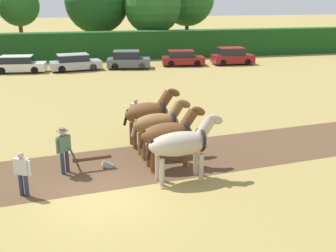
{
  "coord_description": "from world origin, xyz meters",
  "views": [
    {
      "loc": [
        -0.82,
        -12.52,
        6.31
      ],
      "look_at": [
        2.98,
        3.77,
        1.1
      ],
      "focal_mm": 45.0,
      "sensor_mm": 36.0,
      "label": 1
    }
  ],
  "objects_px": {
    "farmer_at_plow": "(64,147)",
    "tree_center_left": "(19,6)",
    "tree_center": "(97,1)",
    "draft_horse_trail_left": "(159,124)",
    "draft_horse_lead_right": "(170,134)",
    "parked_car_center": "(75,63)",
    "plow": "(96,161)",
    "farmer_onlooker_left": "(22,171)",
    "farmer_beside_team": "(136,113)",
    "parked_car_center_right": "(128,60)",
    "tree_center_right": "(153,5)",
    "parked_car_right": "(182,58)",
    "parked_car_far_right": "(232,56)",
    "draft_horse_trail_right": "(149,113)",
    "draft_horse_lead_left": "(183,144)",
    "parked_car_center_left": "(19,64)"
  },
  "relations": [
    {
      "from": "tree_center_right",
      "to": "farmer_onlooker_left",
      "type": "bearing_deg",
      "value": -107.88
    },
    {
      "from": "tree_center_left",
      "to": "draft_horse_trail_right",
      "type": "bearing_deg",
      "value": -76.01
    },
    {
      "from": "tree_center_right",
      "to": "farmer_beside_team",
      "type": "distance_m",
      "value": 29.55
    },
    {
      "from": "farmer_onlooker_left",
      "to": "parked_car_center_right",
      "type": "xyz_separation_m",
      "value": [
        6.83,
        24.33,
        -0.11
      ]
    },
    {
      "from": "tree_center_right",
      "to": "parked_car_center_right",
      "type": "bearing_deg",
      "value": -112.97
    },
    {
      "from": "farmer_beside_team",
      "to": "farmer_onlooker_left",
      "type": "height_order",
      "value": "farmer_beside_team"
    },
    {
      "from": "tree_center_right",
      "to": "draft_horse_trail_right",
      "type": "relative_size",
      "value": 3.18
    },
    {
      "from": "tree_center",
      "to": "draft_horse_trail_right",
      "type": "distance_m",
      "value": 33.03
    },
    {
      "from": "farmer_at_plow",
      "to": "tree_center_left",
      "type": "bearing_deg",
      "value": 145.52
    },
    {
      "from": "tree_center_left",
      "to": "farmer_beside_team",
      "type": "height_order",
      "value": "tree_center_left"
    },
    {
      "from": "tree_center",
      "to": "parked_car_far_right",
      "type": "relative_size",
      "value": 2.34
    },
    {
      "from": "draft_horse_lead_left",
      "to": "farmer_onlooker_left",
      "type": "bearing_deg",
      "value": 174.13
    },
    {
      "from": "tree_center_right",
      "to": "parked_car_center_left",
      "type": "height_order",
      "value": "tree_center_right"
    },
    {
      "from": "tree_center_left",
      "to": "parked_car_far_right",
      "type": "bearing_deg",
      "value": -32.53
    },
    {
      "from": "farmer_at_plow",
      "to": "parked_car_right",
      "type": "bearing_deg",
      "value": 113.3
    },
    {
      "from": "draft_horse_lead_left",
      "to": "plow",
      "type": "distance_m",
      "value": 3.53
    },
    {
      "from": "parked_car_center_right",
      "to": "parked_car_far_right",
      "type": "bearing_deg",
      "value": 10.26
    },
    {
      "from": "draft_horse_lead_left",
      "to": "tree_center",
      "type": "bearing_deg",
      "value": 83.8
    },
    {
      "from": "farmer_at_plow",
      "to": "farmer_onlooker_left",
      "type": "xyz_separation_m",
      "value": [
        -1.31,
        -1.59,
        -0.16
      ]
    },
    {
      "from": "plow",
      "to": "farmer_onlooker_left",
      "type": "xyz_separation_m",
      "value": [
        -2.44,
        -1.71,
        0.55
      ]
    },
    {
      "from": "parked_car_far_right",
      "to": "tree_center_right",
      "type": "bearing_deg",
      "value": 121.81
    },
    {
      "from": "draft_horse_trail_right",
      "to": "farmer_beside_team",
      "type": "height_order",
      "value": "draft_horse_trail_right"
    },
    {
      "from": "plow",
      "to": "parked_car_center_right",
      "type": "distance_m",
      "value": 23.05
    },
    {
      "from": "parked_car_center_left",
      "to": "parked_car_far_right",
      "type": "relative_size",
      "value": 1.12
    },
    {
      "from": "tree_center_right",
      "to": "parked_car_right",
      "type": "distance_m",
      "value": 10.71
    },
    {
      "from": "tree_center_left",
      "to": "tree_center",
      "type": "distance_m",
      "value": 8.55
    },
    {
      "from": "tree_center",
      "to": "draft_horse_trail_left",
      "type": "xyz_separation_m",
      "value": [
        -0.07,
        -34.07,
        -4.31
      ]
    },
    {
      "from": "plow",
      "to": "draft_horse_lead_right",
      "type": "bearing_deg",
      "value": -13.45
    },
    {
      "from": "tree_center_left",
      "to": "parked_car_center",
      "type": "xyz_separation_m",
      "value": [
        5.51,
        -13.02,
        -4.51
      ]
    },
    {
      "from": "tree_center",
      "to": "parked_car_center_right",
      "type": "distance_m",
      "value": 13.44
    },
    {
      "from": "parked_car_center_right",
      "to": "draft_horse_trail_right",
      "type": "bearing_deg",
      "value": -85.57
    },
    {
      "from": "parked_car_right",
      "to": "parked_car_far_right",
      "type": "bearing_deg",
      "value": 3.52
    },
    {
      "from": "farmer_onlooker_left",
      "to": "parked_car_far_right",
      "type": "bearing_deg",
      "value": -4.6
    },
    {
      "from": "farmer_onlooker_left",
      "to": "draft_horse_lead_left",
      "type": "bearing_deg",
      "value": -59.36
    },
    {
      "from": "draft_horse_lead_right",
      "to": "tree_center_right",
      "type": "bearing_deg",
      "value": 73.36
    },
    {
      "from": "draft_horse_lead_right",
      "to": "parked_car_far_right",
      "type": "xyz_separation_m",
      "value": [
        11.56,
        23.05,
        -0.56
      ]
    },
    {
      "from": "draft_horse_trail_left",
      "to": "farmer_beside_team",
      "type": "relative_size",
      "value": 1.61
    },
    {
      "from": "tree_center",
      "to": "plow",
      "type": "distance_m",
      "value": 35.54
    },
    {
      "from": "tree_center",
      "to": "parked_car_center_left",
      "type": "bearing_deg",
      "value": -121.61
    },
    {
      "from": "farmer_at_plow",
      "to": "farmer_beside_team",
      "type": "relative_size",
      "value": 1.08
    },
    {
      "from": "tree_center_right",
      "to": "draft_horse_lead_right",
      "type": "xyz_separation_m",
      "value": [
        -5.87,
        -33.07,
        -3.91
      ]
    },
    {
      "from": "tree_center_left",
      "to": "parked_car_center_left",
      "type": "distance_m",
      "value": 13.77
    },
    {
      "from": "plow",
      "to": "farmer_onlooker_left",
      "type": "distance_m",
      "value": 3.03
    },
    {
      "from": "draft_horse_trail_left",
      "to": "farmer_beside_team",
      "type": "height_order",
      "value": "draft_horse_trail_left"
    },
    {
      "from": "plow",
      "to": "parked_car_center_left",
      "type": "bearing_deg",
      "value": 95.75
    },
    {
      "from": "draft_horse_trail_left",
      "to": "draft_horse_trail_right",
      "type": "xyz_separation_m",
      "value": [
        -0.15,
        1.3,
        0.11
      ]
    },
    {
      "from": "draft_horse_lead_right",
      "to": "parked_car_center",
      "type": "height_order",
      "value": "draft_horse_lead_right"
    },
    {
      "from": "plow",
      "to": "parked_car_center",
      "type": "relative_size",
      "value": 0.37
    },
    {
      "from": "farmer_at_plow",
      "to": "parked_car_center_right",
      "type": "xyz_separation_m",
      "value": [
        5.51,
        22.74,
        -0.28
      ]
    },
    {
      "from": "draft_horse_lead_left",
      "to": "parked_car_center_right",
      "type": "relative_size",
      "value": 0.72
    }
  ]
}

